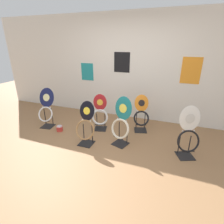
{
  "coord_description": "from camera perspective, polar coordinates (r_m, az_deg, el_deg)",
  "views": [
    {
      "loc": [
        1.2,
        -2.31,
        1.92
      ],
      "look_at": [
        -0.02,
        0.88,
        0.55
      ],
      "focal_mm": 28.0,
      "sensor_mm": 36.0,
      "label": 1
    }
  ],
  "objects": [
    {
      "name": "ground_plane",
      "position": [
        3.23,
        -5.45,
        -14.65
      ],
      "size": [
        14.0,
        14.0,
        0.0
      ],
      "primitive_type": "plane",
      "color": "#8E6642"
    },
    {
      "name": "wall_back",
      "position": [
        4.55,
        5.59,
        13.99
      ],
      "size": [
        8.0,
        0.07,
        2.6
      ],
      "color": "silver",
      "rests_on": "ground_plane"
    },
    {
      "name": "toilet_seat_display_crimson_swirl",
      "position": [
        4.02,
        -3.93,
        -0.83
      ],
      "size": [
        0.39,
        0.34,
        0.84
      ],
      "color": "black",
      "rests_on": "ground_plane"
    },
    {
      "name": "toilet_seat_display_navy_moon",
      "position": [
        4.42,
        -20.66,
        1.44
      ],
      "size": [
        0.42,
        0.4,
        0.92
      ],
      "color": "black",
      "rests_on": "ground_plane"
    },
    {
      "name": "toilet_seat_display_jazz_black",
      "position": [
        3.47,
        -8.52,
        -4.0
      ],
      "size": [
        0.4,
        0.31,
        0.87
      ],
      "color": "black",
      "rests_on": "ground_plane"
    },
    {
      "name": "toilet_seat_display_teal_sax",
      "position": [
        3.39,
        3.02,
        -3.65
      ],
      "size": [
        0.44,
        0.35,
        0.98
      ],
      "color": "black",
      "rests_on": "ground_plane"
    },
    {
      "name": "toilet_seat_display_white_plain",
      "position": [
        3.31,
        23.69,
        -6.82
      ],
      "size": [
        0.43,
        0.37,
        0.94
      ],
      "color": "black",
      "rests_on": "ground_plane"
    },
    {
      "name": "toilet_seat_display_orange_sun",
      "position": [
        4.02,
        9.53,
        -0.6
      ],
      "size": [
        0.42,
        0.42,
        0.82
      ],
      "color": "black",
      "rests_on": "ground_plane"
    },
    {
      "name": "paint_can",
      "position": [
        4.23,
        -16.76,
        -5.08
      ],
      "size": [
        0.15,
        0.15,
        0.13
      ],
      "color": "red",
      "rests_on": "ground_plane"
    }
  ]
}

